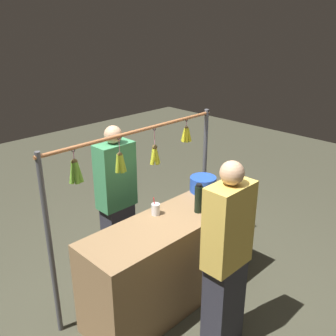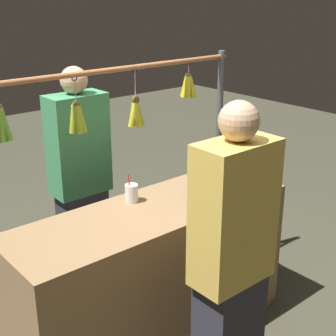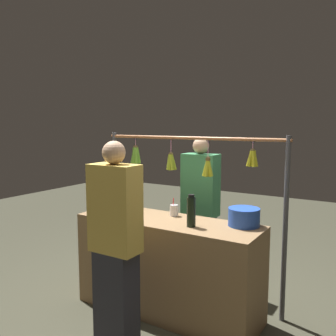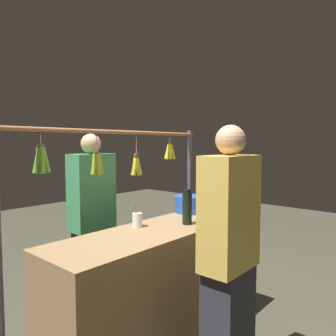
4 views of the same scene
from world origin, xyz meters
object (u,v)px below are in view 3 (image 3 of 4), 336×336
at_px(customer_person, 116,247).
at_px(drink_cup, 174,210).
at_px(water_bottle, 191,211).
at_px(vendor_person, 200,212).
at_px(blue_bucket, 244,217).

bearing_deg(customer_person, drink_cup, -92.17).
relative_size(water_bottle, drink_cup, 1.63).
distance_m(water_bottle, vendor_person, 0.90).
distance_m(water_bottle, customer_person, 0.71).
height_order(water_bottle, drink_cup, water_bottle).
relative_size(drink_cup, vendor_person, 0.11).
height_order(drink_cup, customer_person, customer_person).
xyz_separation_m(drink_cup, customer_person, (0.03, 0.82, -0.13)).
height_order(drink_cup, vendor_person, vendor_person).
bearing_deg(vendor_person, customer_person, 89.05).
relative_size(blue_bucket, vendor_person, 0.17).
bearing_deg(vendor_person, blue_bucket, 141.83).
bearing_deg(water_bottle, drink_cup, -37.25).
distance_m(blue_bucket, vendor_person, 0.90).
relative_size(water_bottle, vendor_person, 0.17).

